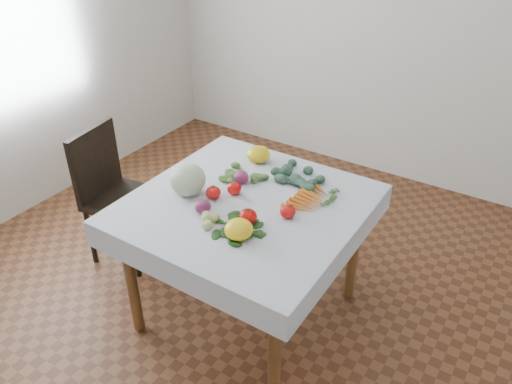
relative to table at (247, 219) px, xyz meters
The scene contains 19 objects.
ground 0.65m from the table, ahead, with size 4.00×4.00×0.00m, color brown.
back_wall 2.12m from the table, 90.00° to the left, with size 4.00×0.04×2.70m, color silver.
table is the anchor object (origin of this frame).
tablecloth 0.10m from the table, ahead, with size 1.12×1.12×0.01m, color white.
chair 1.04m from the table, behind, with size 0.45×0.45×0.88m.
cabbage 0.36m from the table, 163.16° to the right, with size 0.19×0.19×0.17m, color #AEC2A2.
tomato_a 0.17m from the table, 161.10° to the left, with size 0.08×0.08×0.07m, color red.
tomato_b 0.27m from the table, ahead, with size 0.08×0.08×0.07m, color red.
tomato_c 0.22m from the table, 160.22° to the right, with size 0.08×0.08×0.07m, color red.
tomato_d 0.23m from the table, 53.91° to the right, with size 0.09×0.09×0.08m, color red.
heirloom_back 0.46m from the table, 114.50° to the left, with size 0.13×0.13×0.09m, color yellow.
heirloom_front 0.33m from the table, 63.08° to the right, with size 0.13×0.13×0.09m, color yellow.
onion_a 0.23m from the table, 132.20° to the left, with size 0.08×0.08×0.07m, color #5A193F.
onion_b 0.27m from the table, 124.23° to the right, with size 0.08×0.08×0.07m, color #5A193F.
tomatillo_cluster 0.29m from the table, 106.97° to the right, with size 0.11×0.10×0.04m.
carrot_bunch 0.34m from the table, 35.24° to the left, with size 0.18×0.31×0.03m.
kale_bunch 0.39m from the table, 75.19° to the left, with size 0.30×0.24×0.04m.
basil_bunch 0.27m from the table, 63.96° to the right, with size 0.28×0.20×0.01m.
dill_bunch 0.27m from the table, 129.00° to the left, with size 0.24×0.20×0.02m.
Camera 1 is at (1.18, -1.74, 2.14)m, focal length 35.00 mm.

